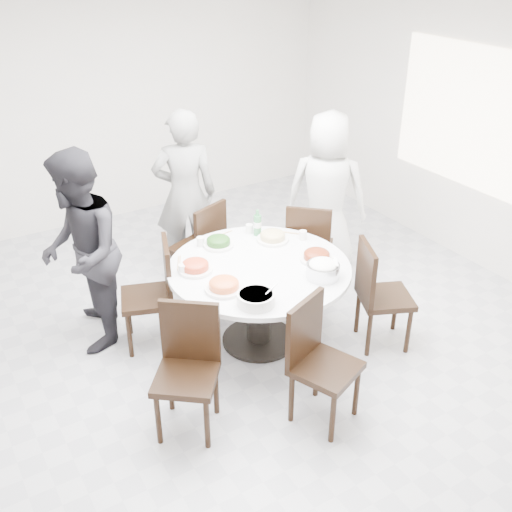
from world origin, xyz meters
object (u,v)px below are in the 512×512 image
diner_right (327,194)px  diner_left (81,253)px  dining_table (259,305)px  soup_bowl (256,299)px  chair_se (386,295)px  diner_middle (185,195)px  chair_nw (146,296)px  rice_bowl (323,271)px  chair_ne (309,246)px  beverage_bottle (257,223)px  chair_sw (186,375)px  chair_n (197,246)px  chair_s (326,366)px

diner_right → diner_left: diner_left is taller
dining_table → soup_bowl: 0.70m
chair_se → diner_middle: diner_middle is taller
chair_nw → rice_bowl: chair_nw is taller
chair_nw → chair_ne: bearing=110.3°
chair_ne → beverage_bottle: bearing=43.4°
chair_sw → soup_bowl: 0.75m
diner_right → dining_table: bearing=74.5°
chair_n → beverage_bottle: size_ratio=3.92×
rice_bowl → chair_s: bearing=-123.8°
chair_n → chair_se: bearing=98.8°
diner_right → diner_left: size_ratio=0.97×
chair_ne → diner_left: 2.15m
chair_s → soup_bowl: chair_s is taller
diner_middle → soup_bowl: bearing=100.2°
chair_ne → chair_se: bearing=133.7°
soup_bowl → chair_se: bearing=-4.4°
chair_ne → chair_nw: size_ratio=1.00×
chair_ne → chair_sw: same height
chair_sw → chair_s: bearing=12.9°
chair_s → diner_middle: (0.11, 2.47, 0.38)m
chair_se → diner_right: diner_right is taller
diner_middle → rice_bowl: (0.31, -1.84, -0.05)m
diner_right → soup_bowl: size_ratio=5.92×
chair_n → diner_right: size_ratio=0.57×
chair_se → diner_middle: (-0.88, 1.99, 0.38)m
diner_middle → diner_right: bearing=172.4°
chair_nw → chair_sw: (-0.16, -1.09, 0.00)m
chair_nw → soup_bowl: (0.50, -0.94, 0.32)m
chair_se → rice_bowl: (-0.56, 0.15, 0.33)m
dining_table → chair_s: size_ratio=1.58×
chair_se → beverage_bottle: bearing=54.5°
chair_s → diner_right: diner_right is taller
chair_se → chair_nw: bearing=83.1°
chair_s → chair_se: (0.99, 0.48, 0.00)m
chair_ne → chair_nw: 1.69m
diner_right → rice_bowl: 1.51m
chair_sw → diner_middle: 2.31m
rice_bowl → chair_sw: bearing=-170.9°
chair_n → diner_middle: 0.55m
beverage_bottle → diner_right: bearing=15.9°
chair_ne → beverage_bottle: beverage_bottle is taller
diner_middle → beverage_bottle: size_ratio=7.10×
diner_right → rice_bowl: (-0.94, -1.18, -0.03)m
diner_middle → diner_left: (-1.24, -0.66, -0.00)m
chair_s → soup_bowl: bearing=89.8°
chair_nw → chair_sw: size_ratio=1.00×
chair_ne → dining_table: bearing=72.4°
soup_bowl → chair_ne: bearing=39.0°
rice_bowl → soup_bowl: bearing=-175.2°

